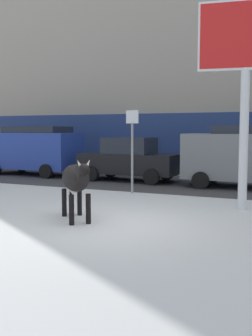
{
  "coord_description": "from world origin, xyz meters",
  "views": [
    {
      "loc": [
        4.06,
        -8.08,
        2.17
      ],
      "look_at": [
        -0.44,
        2.13,
        1.1
      ],
      "focal_mm": 42.85,
      "sensor_mm": 36.0,
      "label": 1
    }
  ],
  "objects_px": {
    "car_grey_van": "(248,155)",
    "billboard": "(246,48)",
    "cow_black": "(76,179)",
    "street_sign": "(132,145)",
    "car_blue_van": "(33,149)",
    "pedestrian_near_billboard": "(142,156)",
    "car_black_sedan": "(129,160)"
  },
  "relations": [
    {
      "from": "car_black_sedan",
      "to": "pedestrian_near_billboard",
      "type": "xyz_separation_m",
      "value": [
        -0.49,
        2.64,
        -0.03
      ]
    },
    {
      "from": "cow_black",
      "to": "street_sign",
      "type": "distance_m",
      "value": 4.41
    },
    {
      "from": "cow_black",
      "to": "car_grey_van",
      "type": "xyz_separation_m",
      "value": [
        3.07,
        7.2,
        0.25
      ]
    },
    {
      "from": "car_blue_van",
      "to": "car_grey_van",
      "type": "bearing_deg",
      "value": -2.74
    },
    {
      "from": "car_black_sedan",
      "to": "car_grey_van",
      "type": "distance_m",
      "value": 4.91
    },
    {
      "from": "street_sign",
      "to": "billboard",
      "type": "bearing_deg",
      "value": -19.07
    },
    {
      "from": "cow_black",
      "to": "pedestrian_near_billboard",
      "type": "height_order",
      "value": "pedestrian_near_billboard"
    },
    {
      "from": "billboard",
      "to": "car_grey_van",
      "type": "xyz_separation_m",
      "value": [
        -0.37,
        4.18,
        -3.07
      ]
    },
    {
      "from": "cow_black",
      "to": "car_blue_van",
      "type": "bearing_deg",
      "value": 132.31
    },
    {
      "from": "pedestrian_near_billboard",
      "to": "street_sign",
      "type": "height_order",
      "value": "street_sign"
    },
    {
      "from": "cow_black",
      "to": "pedestrian_near_billboard",
      "type": "relative_size",
      "value": 0.97
    },
    {
      "from": "car_grey_van",
      "to": "street_sign",
      "type": "xyz_separation_m",
      "value": [
        -3.46,
        -2.86,
        0.43
      ]
    },
    {
      "from": "car_blue_van",
      "to": "car_grey_van",
      "type": "height_order",
      "value": "same"
    },
    {
      "from": "cow_black",
      "to": "car_blue_van",
      "type": "xyz_separation_m",
      "value": [
        -6.99,
        7.68,
        0.25
      ]
    },
    {
      "from": "car_black_sedan",
      "to": "billboard",
      "type": "bearing_deg",
      "value": -40.06
    },
    {
      "from": "street_sign",
      "to": "car_grey_van",
      "type": "bearing_deg",
      "value": 39.62
    },
    {
      "from": "car_grey_van",
      "to": "street_sign",
      "type": "height_order",
      "value": "street_sign"
    },
    {
      "from": "car_grey_van",
      "to": "billboard",
      "type": "bearing_deg",
      "value": -84.98
    },
    {
      "from": "cow_black",
      "to": "car_grey_van",
      "type": "height_order",
      "value": "car_grey_van"
    },
    {
      "from": "cow_black",
      "to": "car_grey_van",
      "type": "relative_size",
      "value": 0.36
    },
    {
      "from": "car_grey_van",
      "to": "car_blue_van",
      "type": "bearing_deg",
      "value": 177.26
    },
    {
      "from": "cow_black",
      "to": "street_sign",
      "type": "height_order",
      "value": "street_sign"
    },
    {
      "from": "pedestrian_near_billboard",
      "to": "billboard",
      "type": "bearing_deg",
      "value": -50.85
    },
    {
      "from": "car_black_sedan",
      "to": "street_sign",
      "type": "bearing_deg",
      "value": -65.14
    },
    {
      "from": "car_black_sedan",
      "to": "car_grey_van",
      "type": "height_order",
      "value": "car_grey_van"
    },
    {
      "from": "cow_black",
      "to": "car_black_sedan",
      "type": "xyz_separation_m",
      "value": [
        -1.82,
        7.44,
        -0.09
      ]
    },
    {
      "from": "car_blue_van",
      "to": "cow_black",
      "type": "bearing_deg",
      "value": -47.69
    },
    {
      "from": "car_blue_van",
      "to": "car_black_sedan",
      "type": "height_order",
      "value": "car_blue_van"
    },
    {
      "from": "car_grey_van",
      "to": "street_sign",
      "type": "distance_m",
      "value": 4.51
    },
    {
      "from": "cow_black",
      "to": "street_sign",
      "type": "bearing_deg",
      "value": 95.05
    },
    {
      "from": "car_blue_van",
      "to": "street_sign",
      "type": "bearing_deg",
      "value": -26.83
    },
    {
      "from": "billboard",
      "to": "car_blue_van",
      "type": "bearing_deg",
      "value": 155.91
    }
  ]
}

